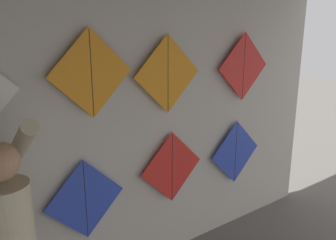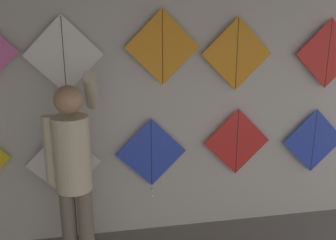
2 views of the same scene
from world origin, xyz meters
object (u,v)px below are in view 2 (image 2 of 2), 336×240
kite_4 (314,141)px  kite_9 (328,54)px  kite_1 (64,164)px  shopkeeper (73,167)px  kite_7 (162,47)px  kite_3 (237,142)px  kite_2 (151,154)px  kite_8 (237,54)px  kite_6 (64,55)px

kite_4 → kite_9: kite_9 is taller
kite_1 → kite_4: size_ratio=1.00×
shopkeeper → kite_7: (0.85, 0.56, 0.93)m
kite_3 → kite_7: size_ratio=1.00×
shopkeeper → kite_7: bearing=48.6°
kite_2 → kite_9: (1.87, 0.00, 0.99)m
kite_8 → kite_9: kite_8 is taller
kite_7 → kite_1: bearing=180.0°
kite_6 → kite_8: 1.66m
kite_1 → kite_9: size_ratio=1.00×
kite_6 → kite_9: kite_6 is taller
kite_1 → kite_2: (0.87, -0.00, 0.04)m
kite_2 → kite_7: bearing=0.2°
kite_6 → kite_8: (1.66, 0.00, -0.02)m
kite_1 → kite_8: bearing=0.0°
kite_9 → kite_1: bearing=180.0°
kite_1 → kite_7: kite_7 is taller
kite_9 → kite_2: bearing=-180.0°
kite_1 → kite_7: bearing=0.0°
shopkeeper → kite_9: size_ratio=2.55×
kite_2 → kite_3: kite_3 is taller
kite_1 → kite_9: kite_9 is taller
kite_2 → kite_9: bearing=0.0°
kite_1 → kite_4: kite_4 is taller
kite_3 → kite_4: 0.90m
shopkeeper → kite_1: 0.61m
kite_3 → kite_9: 1.31m
kite_6 → kite_9: size_ratio=1.00×
kite_1 → kite_4: (2.68, 0.00, 0.07)m
kite_2 → kite_8: bearing=0.0°
kite_3 → kite_7: 1.28m
kite_4 → kite_3: bearing=180.0°
kite_2 → kite_9: size_ratio=1.19×
kite_8 → kite_3: bearing=0.0°
kite_3 → kite_8: (-0.05, 0.00, 0.92)m
kite_6 → kite_7: kite_7 is taller
kite_6 → kite_8: bearing=0.0°
kite_7 → kite_6: bearing=180.0°
kite_1 → kite_6: 1.06m
kite_9 → kite_7: bearing=180.0°
kite_6 → kite_7: (0.91, 0.00, 0.06)m
kite_9 → kite_4: bearing=180.0°
kite_4 → kite_6: kite_6 is taller
kite_1 → kite_3: size_ratio=1.00×
kite_2 → kite_6: bearing=180.0°
shopkeeper → kite_1: shopkeeper is taller
kite_4 → kite_6: bearing=180.0°
kite_3 → kite_6: size_ratio=1.00×
shopkeeper → kite_3: 1.75m
kite_2 → kite_8: kite_8 is taller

